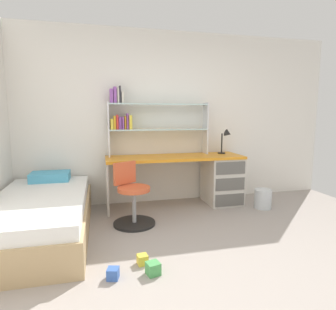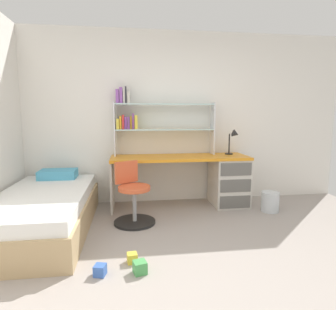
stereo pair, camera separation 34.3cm
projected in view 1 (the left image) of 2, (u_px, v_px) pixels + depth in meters
ground_plane at (226, 274)px, 2.45m from camera, size 5.45×5.42×0.02m
room_shell at (89, 119)px, 3.08m from camera, size 5.45×5.42×2.61m
desk at (209, 176)px, 4.33m from camera, size 2.01×0.61×0.75m
bookshelf_hutch at (144, 117)px, 4.17m from camera, size 1.50×0.22×1.01m
desk_lamp at (227, 137)px, 4.39m from camera, size 0.20×0.17×0.38m
swivel_chair at (132, 201)px, 3.52m from camera, size 0.52×0.52×0.77m
bed_platform at (41, 216)px, 3.17m from camera, size 1.03×2.02×0.58m
waste_bin at (263, 199)px, 4.14m from camera, size 0.25×0.25×0.28m
toy_block_blue_0 at (113, 274)px, 2.35m from camera, size 0.11×0.11×0.09m
toy_block_yellow_1 at (142, 260)px, 2.58m from camera, size 0.10×0.10×0.09m
toy_block_green_2 at (153, 268)px, 2.42m from camera, size 0.13×0.13×0.11m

